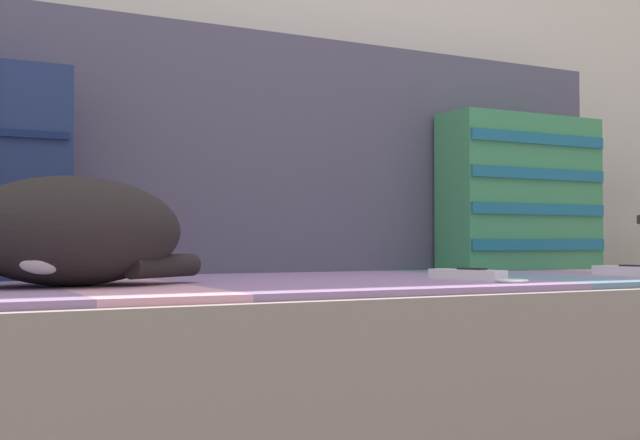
{
  "coord_description": "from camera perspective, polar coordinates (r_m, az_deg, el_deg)",
  "views": [
    {
      "loc": [
        -0.56,
        -1.11,
        0.46
      ],
      "look_at": [
        0.05,
        0.08,
        0.5
      ],
      "focal_mm": 45.0,
      "sensor_mm": 36.0,
      "label": 1
    }
  ],
  "objects": [
    {
      "name": "couch",
      "position": [
        1.41,
        -3.35,
        -12.42
      ],
      "size": [
        1.98,
        0.79,
        0.4
      ],
      "color": "brown",
      "rests_on": "ground_plane"
    },
    {
      "name": "sofa_backrest",
      "position": [
        1.69,
        -7.78,
        4.79
      ],
      "size": [
        1.94,
        0.14,
        0.5
      ],
      "color": "#514C60",
      "rests_on": "couch"
    },
    {
      "name": "throw_pillow_striped",
      "position": [
        1.92,
        14.06,
        1.87
      ],
      "size": [
        0.39,
        0.14,
        0.35
      ],
      "color": "#3D8956",
      "rests_on": "couch"
    },
    {
      "name": "sleeping_cat",
      "position": [
        1.2,
        -17.75,
        -0.92
      ],
      "size": [
        0.38,
        0.24,
        0.16
      ],
      "color": "black",
      "rests_on": "couch"
    },
    {
      "name": "game_remote_near",
      "position": [
        1.6,
        21.31,
        -3.43
      ],
      "size": [
        0.06,
        0.19,
        0.02
      ],
      "color": "white",
      "rests_on": "couch"
    },
    {
      "name": "game_remote_far",
      "position": [
        1.34,
        10.67,
        -3.89
      ],
      "size": [
        0.08,
        0.19,
        0.02
      ],
      "color": "white",
      "rests_on": "couch"
    }
  ]
}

